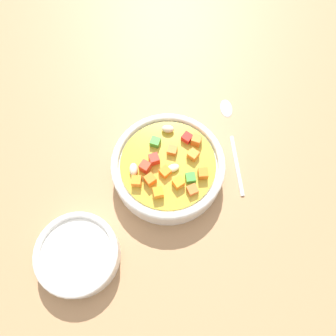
% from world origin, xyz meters
% --- Properties ---
extents(ground_plane, '(1.40, 1.40, 0.02)m').
position_xyz_m(ground_plane, '(0.00, 0.00, -0.01)').
color(ground_plane, '#9E754F').
extents(soup_bowl_main, '(0.18, 0.18, 0.06)m').
position_xyz_m(soup_bowl_main, '(-0.00, 0.00, 0.02)').
color(soup_bowl_main, white).
rests_on(soup_bowl_main, ground_plane).
extents(spoon, '(0.16, 0.12, 0.01)m').
position_xyz_m(spoon, '(-0.01, -0.13, 0.00)').
color(spoon, silver).
rests_on(spoon, ground_plane).
extents(side_bowl_small, '(0.12, 0.12, 0.04)m').
position_xyz_m(side_bowl_small, '(-0.02, 0.19, 0.02)').
color(side_bowl_small, white).
rests_on(side_bowl_small, ground_plane).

